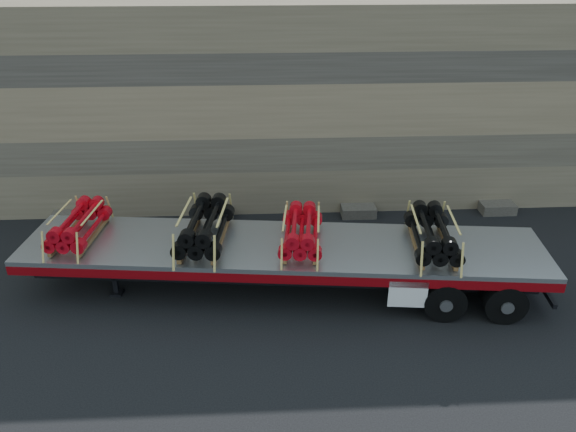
# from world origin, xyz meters

# --- Properties ---
(ground) EXTENTS (120.00, 120.00, 0.00)m
(ground) POSITION_xyz_m (0.00, 0.00, 0.00)
(ground) COLOR black
(ground) RESTS_ON ground
(rock_wall) EXTENTS (44.00, 3.00, 7.00)m
(rock_wall) POSITION_xyz_m (0.00, 6.50, 3.50)
(rock_wall) COLOR #7A6B54
(rock_wall) RESTS_ON ground
(trailer) EXTENTS (14.30, 4.23, 1.41)m
(trailer) POSITION_xyz_m (-0.87, 0.31, 0.70)
(trailer) COLOR #AAACB1
(trailer) RESTS_ON ground
(bundle_front) EXTENTS (1.33, 2.31, 0.78)m
(bundle_front) POSITION_xyz_m (-6.41, 0.92, 1.80)
(bundle_front) COLOR red
(bundle_front) RESTS_ON trailer
(bundle_midfront) EXTENTS (1.53, 2.64, 0.89)m
(bundle_midfront) POSITION_xyz_m (-2.96, 0.54, 1.86)
(bundle_midfront) COLOR black
(bundle_midfront) RESTS_ON trailer
(bundle_midrear) EXTENTS (1.33, 2.30, 0.78)m
(bundle_midrear) POSITION_xyz_m (-0.36, 0.26, 1.80)
(bundle_midrear) COLOR red
(bundle_midrear) RESTS_ON trailer
(bundle_rear) EXTENTS (1.44, 2.49, 0.84)m
(bundle_rear) POSITION_xyz_m (3.09, -0.12, 1.83)
(bundle_rear) COLOR black
(bundle_rear) RESTS_ON trailer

